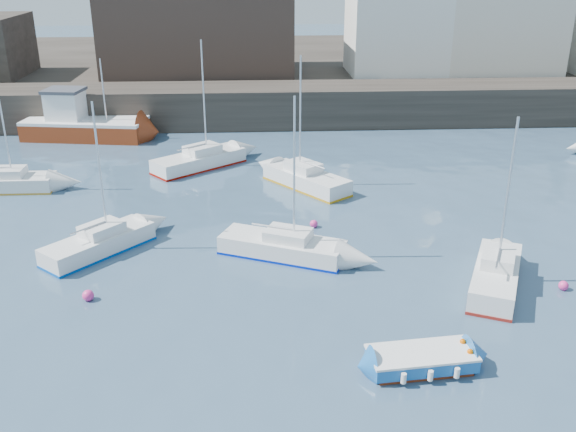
{
  "coord_description": "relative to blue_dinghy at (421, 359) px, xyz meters",
  "views": [
    {
      "loc": [
        -1.53,
        -15.19,
        12.78
      ],
      "look_at": [
        0.0,
        12.0,
        1.5
      ],
      "focal_mm": 40.0,
      "sensor_mm": 36.0,
      "label": 1
    }
  ],
  "objects": [
    {
      "name": "sailboat_h",
      "position": [
        -8.79,
        21.84,
        0.14
      ],
      "size": [
        6.0,
        5.38,
        7.89
      ],
      "color": "white",
      "rests_on": "ground"
    },
    {
      "name": "quay_wall",
      "position": [
        -3.84,
        32.83,
        1.13
      ],
      "size": [
        90.0,
        5.0,
        3.0
      ],
      "primitive_type": "cube",
      "color": "#28231E",
      "rests_on": "ground"
    },
    {
      "name": "fishing_boat",
      "position": [
        -17.91,
        29.37,
        0.75
      ],
      "size": [
        9.16,
        4.56,
        5.8
      ],
      "color": "maroon",
      "rests_on": "ground"
    },
    {
      "name": "bldg_east_a",
      "position": [
        16.16,
        39.83,
        8.43
      ],
      "size": [
        13.36,
        13.36,
        11.8
      ],
      "color": "beige",
      "rests_on": "land_strip"
    },
    {
      "name": "water",
      "position": [
        -3.84,
        -2.17,
        -0.37
      ],
      "size": [
        220.0,
        220.0,
        0.0
      ],
      "primitive_type": "plane",
      "color": "#2D4760",
      "rests_on": "ground"
    },
    {
      "name": "sailboat_a",
      "position": [
        -12.48,
        9.58,
        0.11
      ],
      "size": [
        4.8,
        5.08,
        6.9
      ],
      "color": "white",
      "rests_on": "ground"
    },
    {
      "name": "sailboat_f",
      "position": [
        -2.34,
        17.81,
        0.16
      ],
      "size": [
        5.01,
        5.69,
        7.51
      ],
      "color": "white",
      "rests_on": "ground"
    },
    {
      "name": "sailboat_c",
      "position": [
        4.43,
        5.37,
        0.16
      ],
      "size": [
        3.77,
        5.55,
        7.01
      ],
      "color": "white",
      "rests_on": "ground"
    },
    {
      "name": "buoy_near",
      "position": [
        -12.0,
        5.2,
        -0.37
      ],
      "size": [
        0.46,
        0.46,
        0.46
      ],
      "primitive_type": "sphere",
      "color": "#F1358D",
      "rests_on": "ground"
    },
    {
      "name": "sailboat_e",
      "position": [
        -19.73,
        18.26,
        0.11
      ],
      "size": [
        5.76,
        1.86,
        7.4
      ],
      "color": "white",
      "rests_on": "ground"
    },
    {
      "name": "buoy_mid",
      "position": [
        7.13,
        4.98,
        -0.37
      ],
      "size": [
        0.4,
        0.4,
        0.4
      ],
      "primitive_type": "sphere",
      "color": "#F1358D",
      "rests_on": "ground"
    },
    {
      "name": "land_strip",
      "position": [
        -3.84,
        50.83,
        1.03
      ],
      "size": [
        90.0,
        32.0,
        2.8
      ],
      "primitive_type": "cube",
      "color": "#28231E",
      "rests_on": "ground"
    },
    {
      "name": "bldg_east_d",
      "position": [
        7.16,
        39.33,
        6.99
      ],
      "size": [
        11.14,
        11.14,
        8.95
      ],
      "color": "white",
      "rests_on": "land_strip"
    },
    {
      "name": "sailboat_b",
      "position": [
        -4.13,
        8.75,
        0.1
      ],
      "size": [
        5.94,
        3.96,
        7.33
      ],
      "color": "white",
      "rests_on": "ground"
    },
    {
      "name": "warehouse",
      "position": [
        -9.84,
        40.83,
        6.25
      ],
      "size": [
        16.4,
        10.4,
        7.6
      ],
      "color": "#3D2D26",
      "rests_on": "land_strip"
    },
    {
      "name": "buoy_far",
      "position": [
        -2.43,
        11.91,
        -0.37
      ],
      "size": [
        0.4,
        0.4,
        0.4
      ],
      "primitive_type": "sphere",
      "color": "#F1358D",
      "rests_on": "ground"
    },
    {
      "name": "blue_dinghy",
      "position": [
        0.0,
        0.0,
        0.0
      ],
      "size": [
        3.65,
        2.03,
        0.67
      ],
      "color": "maroon",
      "rests_on": "ground"
    }
  ]
}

